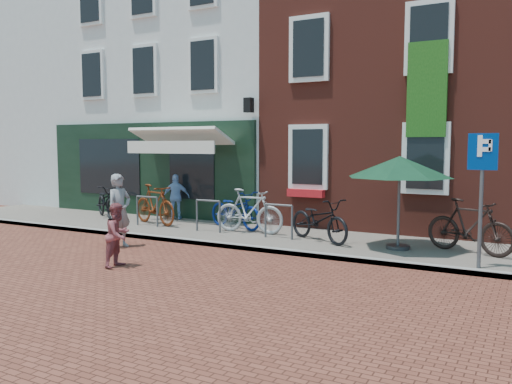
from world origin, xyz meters
The scene contains 16 objects.
ground centered at (0.00, 0.00, 0.00)m, with size 80.00×80.00×0.00m, color brown.
sidewalk centered at (1.00, 1.50, 0.05)m, with size 24.00×3.00×0.10m, color slate.
building_stucco centered at (-5.00, 7.00, 4.50)m, with size 8.00×8.00×9.00m, color silver.
building_brick_mid centered at (2.00, 7.00, 5.00)m, with size 6.00×8.00×10.00m, color maroon.
filler_left centered at (-12.50, 7.00, 4.50)m, with size 7.00×8.00×9.00m, color silver.
parking_sign centered at (4.99, 0.24, 1.78)m, with size 0.50×0.08×2.43m.
parasol centered at (3.29, 1.30, 1.94)m, with size 2.21×2.21×2.08m.
woman centered at (-2.42, -1.01, 0.83)m, with size 0.61×0.40×1.67m, color gray.
boy centered at (-1.11, -2.46, 0.61)m, with size 0.59×0.46×1.22m, color #924448.
cafe_person centered at (-3.58, 2.60, 0.77)m, with size 0.79×0.33×1.35m, color #90B3E7.
bicycle_0 centered at (-5.65, 1.84, 0.60)m, with size 0.67×1.91×1.00m, color black.
bicycle_1 centered at (-3.50, 1.53, 0.66)m, with size 0.52×1.86×1.12m, color #551F0A.
bicycle_2 centered at (-1.17, 2.00, 0.60)m, with size 0.67×1.91×1.00m, color navy.
bicycle_3 centered at (-0.50, 1.55, 0.66)m, with size 0.52×1.86×1.12m, color #979799.
bicycle_4 centered at (1.48, 1.33, 0.60)m, with size 0.67×1.91×1.00m, color black.
bicycle_5 centered at (4.68, 1.55, 0.66)m, with size 0.52×1.86×1.12m, color black.
Camera 1 is at (5.89, -9.82, 2.33)m, focal length 36.67 mm.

